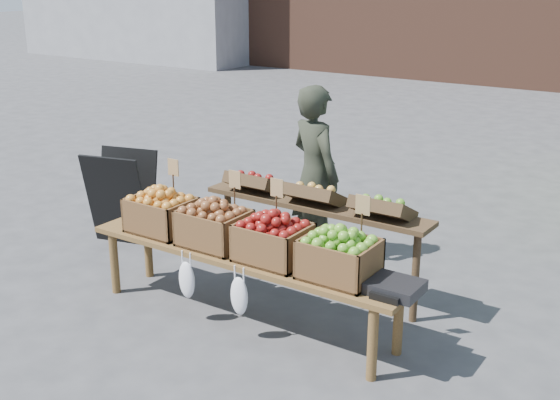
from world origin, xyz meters
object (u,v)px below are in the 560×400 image
Objects in this scene: vendor at (315,175)px; crate_russet_pears at (214,228)px; crate_red_apples at (273,243)px; back_table at (315,235)px; crate_golden_apples at (161,215)px; display_bench at (244,287)px; crate_green_apples at (339,259)px; chalkboard_sign at (122,197)px; weighing_scale at (395,287)px.

vendor is 3.29× the size of crate_russet_pears.
crate_red_apples is at bearing 0.00° from crate_russet_pears.
back_table is at bearing 96.33° from crate_red_apples.
crate_red_apples is at bearing 133.14° from vendor.
crate_golden_apples and crate_red_apples have the same top height.
crate_russet_pears is (-0.28, 0.00, 0.42)m from display_bench.
vendor reaches higher than display_bench.
crate_red_apples is 1.00× the size of crate_green_apples.
back_table is 4.20× the size of crate_red_apples.
vendor is 1.96m from chalkboard_sign.
display_bench is at bearing 0.00° from crate_golden_apples.
back_table is 0.78× the size of display_bench.
chalkboard_sign is 0.35× the size of display_bench.
vendor is at bearing 109.05° from crate_red_apples.
chalkboard_sign is at bearing 163.61° from crate_red_apples.
crate_russet_pears is at bearing 180.00° from crate_green_apples.
back_table is 0.98m from crate_green_apples.
crate_golden_apples is (1.17, -0.67, 0.24)m from chalkboard_sign.
crate_golden_apples is (-0.82, 0.00, 0.42)m from display_bench.
vendor is 2.01m from weighing_scale.
crate_green_apples is at bearing 0.00° from crate_red_apples.
crate_green_apples is (1.10, 0.00, 0.00)m from crate_russet_pears.
chalkboard_sign reaches higher than crate_green_apples.
display_bench is 0.51m from crate_red_apples.
crate_golden_apples is at bearing -144.78° from back_table.
vendor is at bearing 98.23° from display_bench.
crate_green_apples is at bearing 0.00° from display_bench.
weighing_scale is (0.97, 0.00, -0.10)m from crate_red_apples.
crate_golden_apples is 1.65m from crate_green_apples.
back_table is 4.20× the size of crate_russet_pears.
weighing_scale reaches higher than display_bench.
vendor reaches higher than crate_red_apples.
back_table is 1.26m from crate_golden_apples.
crate_russet_pears is (-0.47, -0.72, 0.19)m from back_table.
crate_golden_apples reaches higher than display_bench.
vendor reaches higher than crate_green_apples.
crate_green_apples is (0.63, -0.72, 0.19)m from back_table.
crate_russet_pears is (1.72, -0.67, 0.24)m from chalkboard_sign.
crate_green_apples is (1.65, 0.00, 0.00)m from crate_golden_apples.
back_table reaches higher than crate_golden_apples.
display_bench is 7.94× the size of weighing_scale.
weighing_scale is at bearing 0.00° from crate_golden_apples.
chalkboard_sign reaches higher than crate_golden_apples.
back_table is 1.28m from weighing_scale.
display_bench is 0.93m from crate_green_apples.
display_bench is at bearing -32.99° from chalkboard_sign.
crate_golden_apples is at bearing 89.51° from vendor.
crate_russet_pears reaches higher than display_bench.
back_table reaches higher than crate_green_apples.
back_table is 4.20× the size of crate_green_apples.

